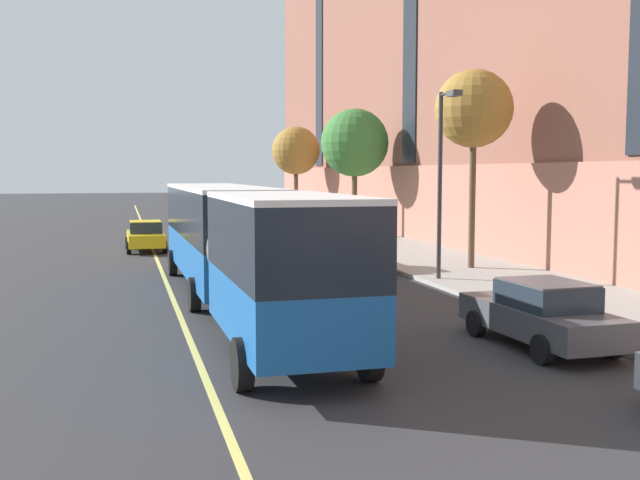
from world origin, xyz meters
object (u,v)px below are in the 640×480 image
object	(u,v)px
taxi_cab	(146,236)
street_tree_mid_block	(474,110)
parked_car_darkgray_3	(542,314)
city_bus	(236,239)
parked_car_red_1	(252,216)
street_tree_far_downtown	(296,151)
street_lamp	(443,165)
fire_hydrant	(305,229)
parked_car_silver_5	(296,230)
parked_car_champagne_0	(356,252)
street_tree_far_uptown	(355,143)

from	to	relation	value
taxi_cab	street_tree_mid_block	size ratio (longest dim) A/B	0.54
parked_car_darkgray_3	city_bus	bearing A→B (deg)	132.19
city_bus	taxi_cab	bearing A→B (deg)	96.84
parked_car_red_1	street_tree_mid_block	xyz separation A→B (m)	(4.43, -26.92, 5.73)
city_bus	parked_car_darkgray_3	xyz separation A→B (m)	(6.06, -6.68, -1.29)
taxi_cab	street_tree_far_downtown	distance (m)	24.39
taxi_cab	street_lamp	xyz separation A→B (m)	(10.01, -14.16, 3.50)
street_tree_mid_block	street_tree_far_downtown	bearing A→B (deg)	90.00
taxi_cab	fire_hydrant	xyz separation A→B (m)	(9.91, 6.41, -0.29)
parked_car_silver_5	city_bus	bearing A→B (deg)	-108.18
city_bus	parked_car_silver_5	xyz separation A→B (m)	(6.20, 18.89, -1.29)
parked_car_champagne_0	street_tree_mid_block	size ratio (longest dim) A/B	0.54
parked_car_champagne_0	street_tree_mid_block	distance (m)	7.40
street_tree_far_uptown	street_tree_mid_block	bearing A→B (deg)	-90.00
street_tree_far_downtown	street_tree_mid_block	bearing A→B (deg)	-90.00
parked_car_champagne_0	fire_hydrant	size ratio (longest dim) A/B	5.99
city_bus	parked_car_silver_5	world-z (taller)	city_bus
parked_car_champagne_0	street_tree_mid_block	xyz separation A→B (m)	(4.47, -1.37, 5.73)
street_tree_far_downtown	fire_hydrant	distance (m)	15.08
street_tree_mid_block	parked_car_champagne_0	bearing A→B (deg)	162.91
street_tree_far_downtown	taxi_cab	bearing A→B (deg)	-121.78
city_bus	taxi_cab	distance (m)	17.44
street_tree_far_downtown	fire_hydrant	bearing A→B (deg)	-100.85
parked_car_champagne_0	city_bus	bearing A→B (deg)	-129.64
street_tree_far_uptown	parked_car_red_1	bearing A→B (deg)	111.79
parked_car_red_1	fire_hydrant	distance (m)	9.33
parked_car_red_1	parked_car_silver_5	bearing A→B (deg)	-89.45
parked_car_champagne_0	street_tree_far_downtown	distance (m)	31.01
city_bus	street_tree_far_uptown	world-z (taller)	street_tree_far_uptown
parked_car_red_1	parked_car_champagne_0	bearing A→B (deg)	-90.08
taxi_cab	street_tree_mid_block	bearing A→B (deg)	-42.08
parked_car_darkgray_3	street_tree_mid_block	xyz separation A→B (m)	(4.45, 12.60, 5.73)
street_tree_mid_block	street_tree_far_downtown	size ratio (longest dim) A/B	1.05
parked_car_silver_5	parked_car_champagne_0	bearing A→B (deg)	-90.83
fire_hydrant	street_tree_far_uptown	bearing A→B (deg)	-36.03
parked_car_champagne_0	parked_car_red_1	bearing A→B (deg)	89.92
street_tree_mid_block	street_lamp	distance (m)	4.40
city_bus	fire_hydrant	xyz separation A→B (m)	(7.84, 23.68, -1.58)
street_tree_far_downtown	street_lamp	size ratio (longest dim) A/B	1.12
parked_car_darkgray_3	parked_car_champagne_0	bearing A→B (deg)	90.09
city_bus	parked_car_red_1	distance (m)	33.41
taxi_cab	parked_car_darkgray_3	bearing A→B (deg)	-71.25
city_bus	street_tree_far_downtown	size ratio (longest dim) A/B	2.57
parked_car_darkgray_3	street_tree_far_uptown	distance (m)	29.20
parked_car_red_1	street_tree_far_downtown	distance (m)	8.16
parked_car_silver_5	fire_hydrant	xyz separation A→B (m)	(1.64, 4.79, -0.29)
parked_car_red_1	street_tree_far_uptown	distance (m)	12.94
taxi_cab	street_lamp	world-z (taller)	street_lamp
parked_car_silver_5	taxi_cab	bearing A→B (deg)	-168.94
parked_car_red_1	street_tree_far_downtown	world-z (taller)	street_tree_far_downtown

